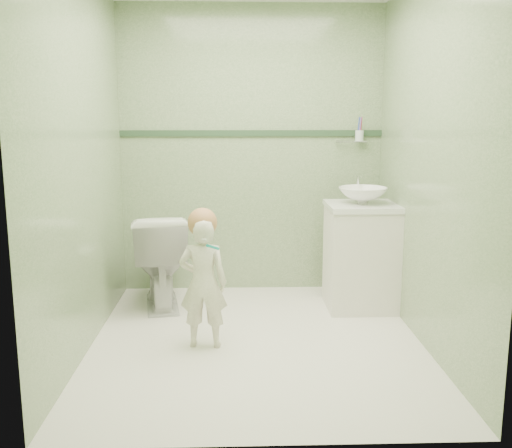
{
  "coord_description": "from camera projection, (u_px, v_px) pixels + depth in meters",
  "views": [
    {
      "loc": [
        -0.13,
        -3.7,
        1.51
      ],
      "look_at": [
        0.0,
        0.15,
        0.78
      ],
      "focal_mm": 40.87,
      "sensor_mm": 36.0,
      "label": 1
    }
  ],
  "objects": [
    {
      "name": "hair_cap",
      "position": [
        202.0,
        223.0,
        3.73
      ],
      "size": [
        0.19,
        0.19,
        0.19
      ],
      "primitive_type": "sphere",
      "color": "#B3794B",
      "rests_on": "toddler"
    },
    {
      "name": "vanity",
      "position": [
        361.0,
        258.0,
        4.56
      ],
      "size": [
        0.52,
        0.5,
        0.8
      ],
      "primitive_type": "cube",
      "color": "white",
      "rests_on": "ground"
    },
    {
      "name": "teal_toothbrush",
      "position": [
        212.0,
        246.0,
        3.6
      ],
      "size": [
        0.11,
        0.13,
        0.08
      ],
      "color": "#0C908C",
      "rests_on": "toddler"
    },
    {
      "name": "ground",
      "position": [
        257.0,
        342.0,
        3.92
      ],
      "size": [
        2.5,
        2.5,
        0.0
      ],
      "primitive_type": "plane",
      "color": "white",
      "rests_on": "ground"
    },
    {
      "name": "toddler",
      "position": [
        203.0,
        283.0,
        3.77
      ],
      "size": [
        0.33,
        0.23,
        0.86
      ],
      "primitive_type": "imported",
      "rotation": [
        0.0,
        0.0,
        3.08
      ],
      "color": "beige",
      "rests_on": "ground"
    },
    {
      "name": "room_shell",
      "position": [
        257.0,
        163.0,
        3.69
      ],
      "size": [
        2.5,
        2.54,
        2.4
      ],
      "color": "gray",
      "rests_on": "ground"
    },
    {
      "name": "counter",
      "position": [
        362.0,
        206.0,
        4.48
      ],
      "size": [
        0.54,
        0.52,
        0.04
      ],
      "primitive_type": "cube",
      "color": "white",
      "rests_on": "vanity"
    },
    {
      "name": "trim_stripe",
      "position": [
        252.0,
        133.0,
        4.88
      ],
      "size": [
        2.2,
        0.02,
        0.05
      ],
      "primitive_type": "cube",
      "color": "#2B462E",
      "rests_on": "room_shell"
    },
    {
      "name": "basin",
      "position": [
        363.0,
        195.0,
        4.47
      ],
      "size": [
        0.37,
        0.37,
        0.13
      ],
      "primitive_type": "imported",
      "color": "white",
      "rests_on": "counter"
    },
    {
      "name": "cup_holder",
      "position": [
        358.0,
        136.0,
        4.86
      ],
      "size": [
        0.26,
        0.07,
        0.21
      ],
      "color": "silver",
      "rests_on": "room_shell"
    },
    {
      "name": "faucet",
      "position": [
        358.0,
        182.0,
        4.63
      ],
      "size": [
        0.03,
        0.13,
        0.18
      ],
      "color": "silver",
      "rests_on": "counter"
    },
    {
      "name": "toilet",
      "position": [
        160.0,
        259.0,
        4.61
      ],
      "size": [
        0.53,
        0.79,
        0.75
      ],
      "primitive_type": "imported",
      "rotation": [
        0.0,
        0.0,
        3.3
      ],
      "color": "white",
      "rests_on": "ground"
    }
  ]
}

